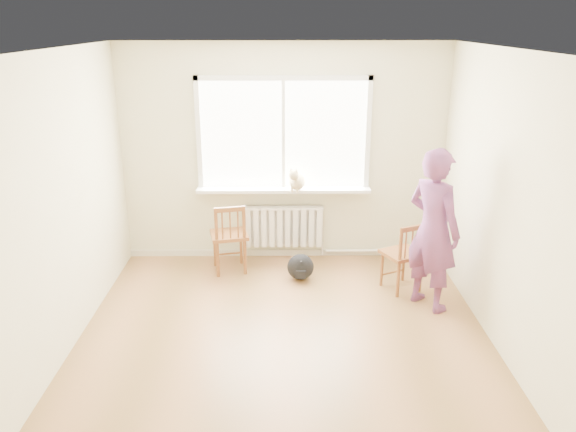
{
  "coord_description": "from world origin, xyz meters",
  "views": [
    {
      "loc": [
        -0.0,
        -4.54,
        2.94
      ],
      "look_at": [
        0.05,
        1.2,
        0.91
      ],
      "focal_mm": 35.0,
      "sensor_mm": 36.0,
      "label": 1
    }
  ],
  "objects_px": {
    "person": "(433,230)",
    "cat": "(297,180)",
    "chair_left": "(230,238)",
    "backpack": "(301,267)",
    "chair_right": "(405,256)"
  },
  "relations": [
    {
      "from": "chair_left",
      "to": "backpack",
      "type": "height_order",
      "value": "chair_left"
    },
    {
      "from": "backpack",
      "to": "person",
      "type": "bearing_deg",
      "value": -25.63
    },
    {
      "from": "chair_left",
      "to": "chair_right",
      "type": "height_order",
      "value": "chair_left"
    },
    {
      "from": "person",
      "to": "backpack",
      "type": "distance_m",
      "value": 1.66
    },
    {
      "from": "chair_left",
      "to": "cat",
      "type": "relative_size",
      "value": 1.95
    },
    {
      "from": "cat",
      "to": "backpack",
      "type": "bearing_deg",
      "value": -68.32
    },
    {
      "from": "chair_right",
      "to": "cat",
      "type": "xyz_separation_m",
      "value": [
        -1.2,
        0.82,
        0.66
      ]
    },
    {
      "from": "chair_left",
      "to": "cat",
      "type": "bearing_deg",
      "value": -171.93
    },
    {
      "from": "person",
      "to": "cat",
      "type": "bearing_deg",
      "value": 13.35
    },
    {
      "from": "cat",
      "to": "backpack",
      "type": "height_order",
      "value": "cat"
    },
    {
      "from": "person",
      "to": "cat",
      "type": "relative_size",
      "value": 3.88
    },
    {
      "from": "cat",
      "to": "backpack",
      "type": "relative_size",
      "value": 1.42
    },
    {
      "from": "chair_left",
      "to": "backpack",
      "type": "distance_m",
      "value": 0.93
    },
    {
      "from": "cat",
      "to": "backpack",
      "type": "xyz_separation_m",
      "value": [
        0.04,
        -0.53,
        -0.92
      ]
    },
    {
      "from": "chair_left",
      "to": "chair_right",
      "type": "xyz_separation_m",
      "value": [
        2.01,
        -0.52,
        -0.03
      ]
    }
  ]
}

